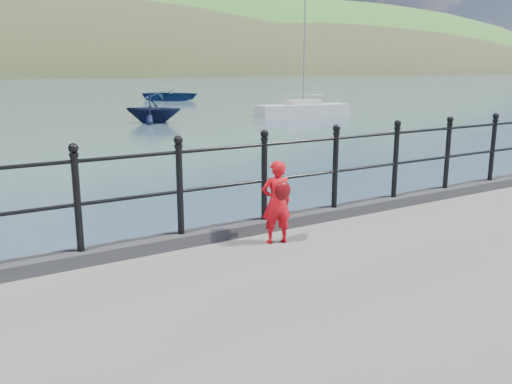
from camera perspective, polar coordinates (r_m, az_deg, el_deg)
ground at (r=7.44m, az=-3.77°, el=-11.82°), size 600.00×600.00×0.00m
kerb at (r=6.93m, az=-3.32°, el=-4.19°), size 60.00×0.30×0.15m
railing at (r=6.75m, az=-3.40°, el=1.90°), size 18.11×0.11×1.20m
far_shore at (r=250.19m, az=-22.42°, el=6.15°), size 830.00×200.00×156.00m
child at (r=6.60m, az=2.20°, el=-1.01°), size 0.43×0.35×1.03m
launch_blue at (r=53.16m, az=-8.94°, el=10.10°), size 6.50×6.62×1.12m
launch_navy at (r=31.63m, az=-10.78°, el=8.65°), size 4.19×4.13×1.67m
sailboat_near at (r=36.59m, az=4.96°, el=8.61°), size 6.51×2.66×8.68m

